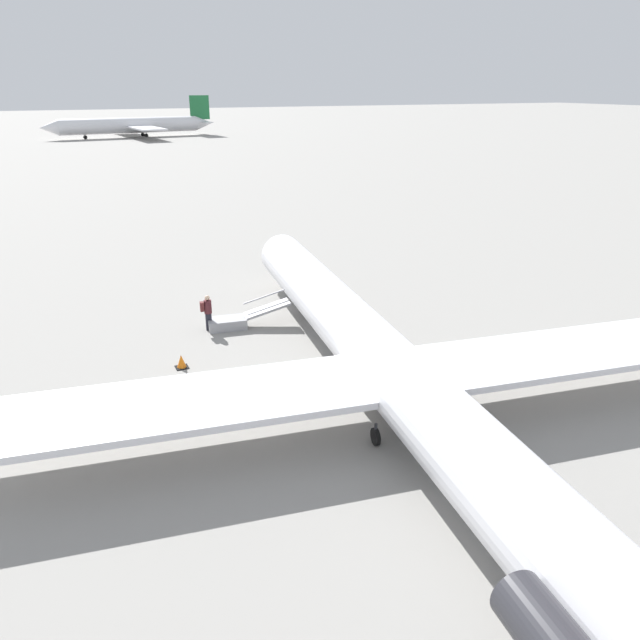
{
  "coord_description": "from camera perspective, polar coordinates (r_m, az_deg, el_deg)",
  "views": [
    {
      "loc": [
        -18.11,
        10.39,
        11.07
      ],
      "look_at": [
        4.48,
        0.17,
        1.66
      ],
      "focal_mm": 35.0,
      "sensor_mm": 36.0,
      "label": 1
    }
  ],
  "objects": [
    {
      "name": "ground_plane",
      "position": [
        23.64,
        4.9,
        -7.24
      ],
      "size": [
        600.0,
        600.0,
        0.0
      ],
      "primitive_type": "plane",
      "color": "gray"
    },
    {
      "name": "airplane_main",
      "position": [
        22.02,
        5.94,
        -4.06
      ],
      "size": [
        35.15,
        27.38,
        6.26
      ],
      "rotation": [
        0.0,
        0.0,
        -0.14
      ],
      "color": "silver",
      "rests_on": "ground"
    },
    {
      "name": "airplane_far_right",
      "position": [
        149.58,
        -16.69,
        16.7
      ],
      "size": [
        28.79,
        37.93,
        8.65
      ],
      "rotation": [
        0.0,
        0.0,
        1.67
      ],
      "color": "silver",
      "rests_on": "ground"
    },
    {
      "name": "boarding_stairs",
      "position": [
        30.43,
        -7.75,
        -0.03
      ],
      "size": [
        1.53,
        4.11,
        1.6
      ],
      "rotation": [
        0.0,
        0.0,
        -1.71
      ],
      "color": "#99999E",
      "rests_on": "ground"
    },
    {
      "name": "passenger",
      "position": [
        30.1,
        -10.27,
        0.89
      ],
      "size": [
        0.37,
        0.56,
        1.74
      ],
      "rotation": [
        0.0,
        0.0,
        -1.71
      ],
      "color": "#23232D",
      "rests_on": "ground"
    },
    {
      "name": "traffic_cone_near_stairs",
      "position": [
        26.58,
        -12.55,
        -3.75
      ],
      "size": [
        0.52,
        0.52,
        0.58
      ],
      "color": "black",
      "rests_on": "ground"
    }
  ]
}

